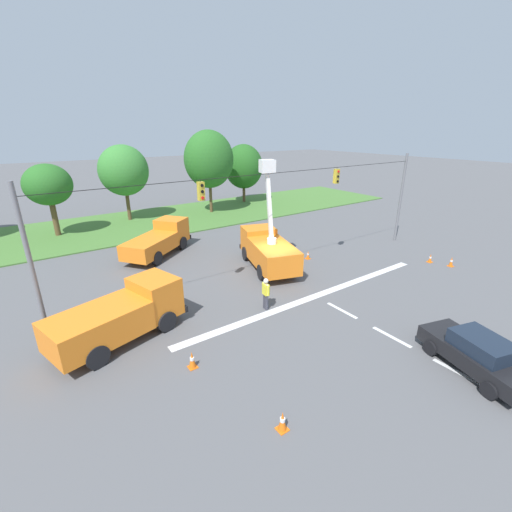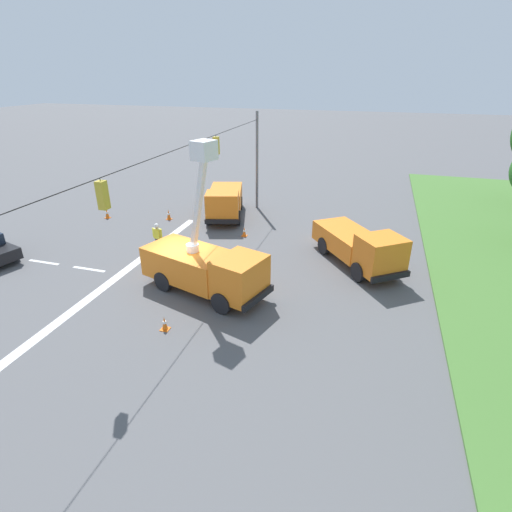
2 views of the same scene
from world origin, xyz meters
name	(u,v)px [view 1 (image 1 of 2)]	position (x,y,z in m)	size (l,w,h in m)	color
ground_plane	(276,275)	(0.00, 0.00, 0.00)	(200.00, 200.00, 0.00)	#565659
grass_verge	(171,219)	(0.00, 18.00, 0.05)	(56.00, 12.00, 0.10)	#477533
lane_markings	(335,306)	(0.00, -5.13, 0.00)	(17.60, 15.25, 0.01)	silver
signal_gantry	(277,212)	(-0.01, 0.00, 4.25)	(26.20, 0.33, 7.20)	slate
tree_west	(48,185)	(-10.53, 18.01, 4.52)	(3.87, 3.77, 6.30)	brown
tree_centre	(124,171)	(-3.67, 19.91, 5.09)	(4.84, 4.39, 7.58)	brown
tree_east	(209,160)	(4.92, 18.11, 5.86)	(5.47, 4.79, 8.92)	brown
tree_far_east	(244,167)	(11.12, 20.77, 4.51)	(4.83, 4.64, 7.22)	brown
utility_truck_bucket_lift	(268,248)	(0.39, 1.45, 1.42)	(4.13, 6.73, 7.20)	orange
utility_truck_support_near	(122,314)	(-10.12, -1.59, 1.22)	(6.39, 3.87, 2.36)	orange
utility_truck_support_far	(160,239)	(-4.71, 8.28, 1.16)	(6.34, 5.53, 2.34)	orange
sedan_black	(477,353)	(0.65, -11.91, 0.79)	(2.86, 4.62, 1.56)	black
road_worker	(266,292)	(-3.21, -3.17, 1.00)	(0.28, 0.65, 1.77)	#383842
traffic_cone_foreground_left	(169,294)	(-6.98, 0.93, 0.30)	(0.36, 0.36, 0.63)	orange
traffic_cone_foreground_right	(451,262)	(10.95, -5.81, 0.34)	(0.36, 0.36, 0.70)	orange
traffic_cone_mid_left	(192,360)	(-8.48, -5.31, 0.37)	(0.36, 0.36, 0.74)	orange
traffic_cone_mid_right	(430,258)	(10.51, -4.55, 0.30)	(0.36, 0.36, 0.63)	orange
traffic_cone_near_bucket	(308,255)	(3.80, 1.02, 0.30)	(0.36, 0.36, 0.62)	orange
traffic_cone_lane_edge_a	(282,421)	(-7.44, -9.76, 0.36)	(0.36, 0.36, 0.72)	orange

